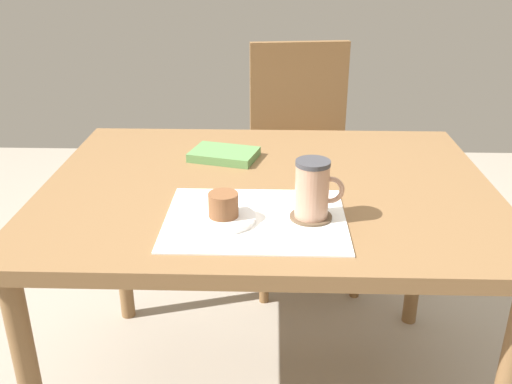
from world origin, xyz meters
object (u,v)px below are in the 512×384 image
object	(u,v)px
wooden_chair	(302,153)
coffee_mug	(313,189)
small_book	(224,154)
dining_table	(268,208)
pastry_plate	(224,218)
pastry	(223,205)

from	to	relation	value
wooden_chair	coffee_mug	xyz separation A→B (m)	(-0.03, -0.97, 0.27)
wooden_chair	small_book	size ratio (longest dim) A/B	5.08
small_book	dining_table	bearing A→B (deg)	-38.50
wooden_chair	pastry_plate	world-z (taller)	wooden_chair
pastry_plate	small_book	distance (m)	0.40
small_book	pastry	bearing A→B (deg)	-70.27
pastry_plate	pastry	world-z (taller)	pastry
dining_table	small_book	bearing A→B (deg)	126.39
dining_table	wooden_chair	bearing A→B (deg)	80.62
pastry	coffee_mug	xyz separation A→B (m)	(0.19, 0.02, 0.03)
pastry	coffee_mug	bearing A→B (deg)	5.97
pastry_plate	small_book	xyz separation A→B (m)	(-0.03, 0.40, 0.00)
wooden_chair	pastry_plate	size ratio (longest dim) A/B	6.51
dining_table	wooden_chair	size ratio (longest dim) A/B	1.24
wooden_chair	pastry	xyz separation A→B (m)	(-0.22, -0.99, 0.24)
wooden_chair	small_book	xyz separation A→B (m)	(-0.25, -0.59, 0.21)
pastry_plate	small_book	bearing A→B (deg)	94.61
dining_table	pastry	bearing A→B (deg)	-112.65
dining_table	pastry_plate	size ratio (longest dim) A/B	8.10
wooden_chair	coffee_mug	distance (m)	1.01
coffee_mug	wooden_chair	bearing A→B (deg)	88.41
dining_table	pastry_plate	world-z (taller)	pastry_plate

